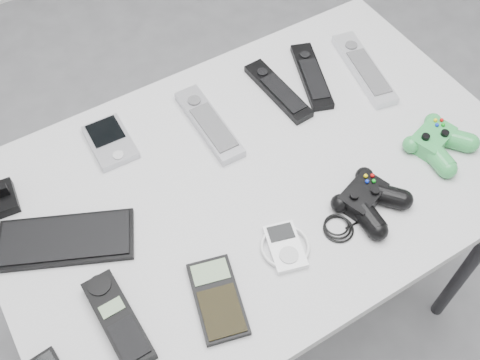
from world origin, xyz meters
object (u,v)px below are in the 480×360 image
desk (257,191)px  pda (110,142)px  remote_black_a (278,90)px  controller_green (438,141)px  remote_silver_b (364,68)px  controller_black (369,199)px  pda_keyboard (66,239)px  remote_silver_a (209,123)px  mp3_player (285,246)px  cordless_handset (118,320)px  calculator (218,298)px  remote_black_b (312,75)px

desk → pda: pda is taller
remote_black_a → controller_green: bearing=-59.9°
remote_silver_b → controller_green: 0.25m
controller_black → pda_keyboard: bearing=138.7°
controller_green → remote_silver_b: bearing=71.2°
controller_green → remote_silver_a: bearing=125.7°
desk → mp3_player: bearing=-105.6°
pda → controller_green: bearing=-30.1°
desk → mp3_player: (-0.05, -0.17, 0.07)m
cordless_handset → calculator: (0.16, -0.05, -0.01)m
desk → remote_black_a: bearing=46.1°
mp3_player → controller_green: (0.40, 0.03, 0.01)m
remote_silver_a → controller_black: bearing=-62.9°
pda → remote_silver_a: 0.21m
cordless_handset → calculator: 0.17m
pda → desk: bearing=-43.5°
remote_black_a → controller_green: controller_green is taller
remote_silver_b → calculator: remote_silver_b is taller
remote_silver_a → pda_keyboard: bearing=-162.9°
desk → remote_silver_b: 0.39m
remote_black_b → mp3_player: bearing=-111.6°
cordless_handset → mp3_player: size_ratio=1.82×
controller_black → controller_green: 0.21m
remote_silver_a → remote_silver_b: size_ratio=0.93×
pda → remote_silver_b: bearing=-8.2°
pda_keyboard → remote_black_b: remote_black_b is taller
remote_black_b → controller_black: bearing=-87.7°
desk → calculator: size_ratio=6.95×
cordless_handset → mp3_player: 0.32m
pda → mp3_player: 0.43m
desk → pda: size_ratio=8.40×
mp3_player → pda_keyboard: bearing=162.9°
remote_black_b → cordless_handset: cordless_handset is taller
remote_black_b → controller_green: bearing=-50.8°
calculator → mp3_player: (0.16, 0.02, 0.00)m
controller_black → controller_green: same height
pda → controller_black: size_ratio=0.58×
mp3_player → controller_green: bearing=21.3°
remote_silver_b → cordless_handset: bearing=-148.2°
remote_silver_b → cordless_handset: cordless_handset is taller
pda_keyboard → remote_black_a: 0.55m
desk → mp3_player: 0.19m
desk → calculator: calculator is taller
remote_black_b → controller_black: (-0.11, -0.33, 0.01)m
controller_black → desk: bearing=111.5°
desk → calculator: bearing=-136.6°
pda_keyboard → remote_silver_b: 0.75m
remote_silver_b → remote_black_a: bearing=179.8°
pda_keyboard → controller_green: size_ratio=1.82×
remote_silver_a → calculator: remote_silver_a is taller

